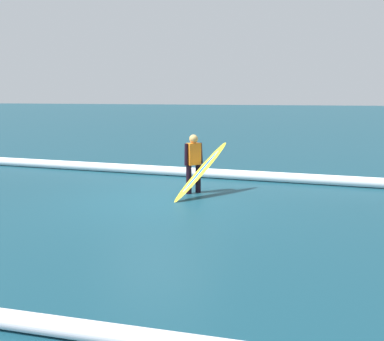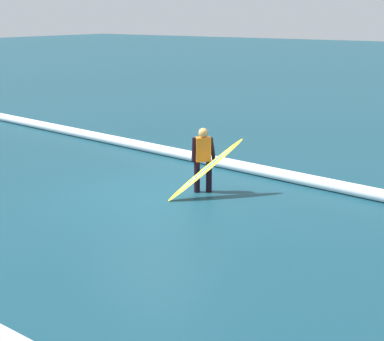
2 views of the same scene
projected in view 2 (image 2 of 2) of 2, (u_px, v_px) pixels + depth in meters
ground_plane at (154, 195)px, 12.72m from camera, size 154.24×154.24×0.00m
surfer at (203, 156)px, 12.75m from camera, size 0.40×0.47×1.51m
surfboard at (206, 170)px, 12.46m from camera, size 1.23×1.67×1.30m
wave_crest_foreground at (158, 149)px, 16.44m from camera, size 25.41×2.24×0.28m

